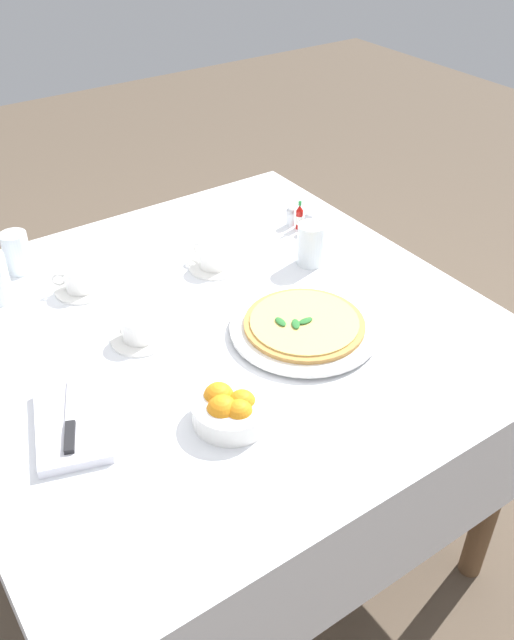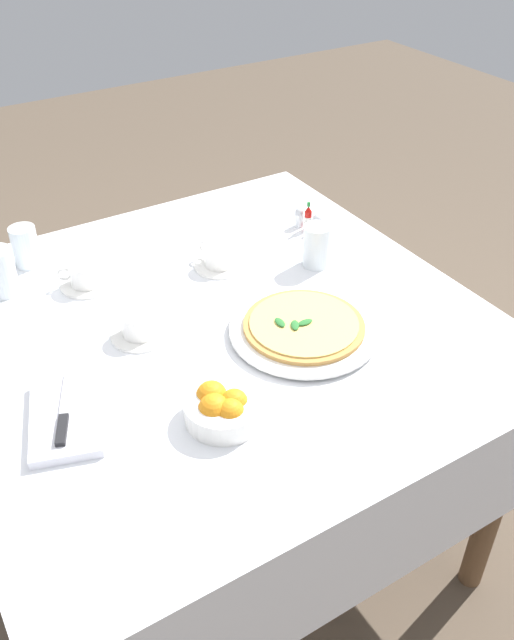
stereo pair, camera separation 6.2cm
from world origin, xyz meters
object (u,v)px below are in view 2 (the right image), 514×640
Objects in this scene: water_glass_near_left at (0,275)px; salt_shaker at (299,218)px; water_glass_right_edge at (316,248)px; coffee_cup_back_corner at (86,276)px; coffee_cup_center_back at (139,326)px; hot_sauce_bottle at (308,218)px; dinner_knife at (65,411)px; pepper_shaker at (317,225)px; citrus_bowl at (222,407)px; napkin_folded at (66,417)px; pizza_plate at (304,330)px; pizza at (304,325)px; water_glass_left_edge at (26,248)px; coffee_cup_near_right at (219,257)px.

water_glass_near_left is 2.08× the size of salt_shaker.
coffee_cup_back_corner is at bearing 68.33° from water_glass_right_edge.
hot_sauce_bottle is (0.20, -0.59, 0.01)m from coffee_cup_center_back.
water_glass_right_edge is 1.94× the size of salt_shaker.
water_glass_right_edge reaches higher than dinner_knife.
dinner_knife is at bearing 155.41° from coffee_cup_back_corner.
pepper_shaker is (0.18, -0.60, -0.00)m from coffee_cup_center_back.
water_glass_right_edge is at bearing 157.80° from salt_shaker.
water_glass_near_left is 0.50m from dinner_knife.
dinner_knife is 1.24× the size of citrus_bowl.
salt_shaker is (0.40, -0.81, 0.02)m from napkin_folded.
pizza_plate is 0.01m from pizza.
salt_shaker is at bearing 19.65° from hot_sauce_bottle.
hot_sauce_bottle is 0.03m from pepper_shaker.
coffee_cup_back_corner is 0.70× the size of dinner_knife.
coffee_cup_back_corner is 0.57m from water_glass_right_edge.
coffee_cup_back_corner is 0.52× the size of napkin_folded.
citrus_bowl is at bearing -102.30° from napkin_folded.
pizza is 0.48m from hot_sauce_bottle.
pizza is at bearing -144.40° from water_glass_left_edge.
hot_sauce_bottle is at bearing -35.87° from pizza.
water_glass_near_left is 1.07× the size of water_glass_right_edge.
hot_sauce_bottle reaches higher than napkin_folded.
napkin_folded is (-0.34, 0.51, -0.02)m from coffee_cup_near_right.
pizza_plate is 0.48m from hot_sauce_bottle.
pizza is at bearing -67.55° from dinner_knife.
water_glass_near_left is at bearing 68.23° from water_glass_right_edge.
coffee_cup_near_right is 0.30m from salt_shaker.
hot_sauce_bottle is at bearing -41.58° from dinner_knife.
pizza_plate is 5.86× the size of pepper_shaker.
pizza_plate is 3.97× the size of hot_sauce_bottle.
pizza_plate is 0.31m from citrus_bowl.
citrus_bowl is at bearing -159.58° from water_glass_near_left.
hot_sauce_bottle is (0.39, -0.28, 0.02)m from pizza_plate.
water_glass_left_edge is 0.60m from dinner_knife.
pepper_shaker is (-0.03, -0.01, -0.01)m from hot_sauce_bottle.
pizza is 0.54m from napkin_folded.
salt_shaker is at bearing -44.86° from citrus_bowl.
coffee_cup_back_corner is 1.11× the size of water_glass_near_left.
water_glass_near_left is at bearing 79.49° from pepper_shaker.
pizza is 0.54m from dinner_knife.
pizza_plate is 0.30m from water_glass_right_edge.
coffee_cup_center_back is at bearing -34.85° from napkin_folded.
pizza_plate is at bearing -176.16° from coffee_cup_near_right.
pizza is at bearing -120.51° from coffee_cup_center_back.
hot_sauce_bottle is at bearing 19.65° from pepper_shaker.
water_glass_left_edge is (0.26, 0.41, 0.02)m from coffee_cup_near_right.
salt_shaker is at bearing -33.03° from pizza.
coffee_cup_center_back is 1.12× the size of water_glass_near_left.
coffee_cup_back_corner is 0.47m from napkin_folded.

